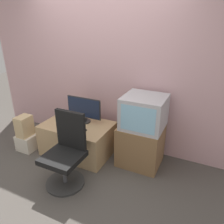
% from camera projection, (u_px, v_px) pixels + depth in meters
% --- Properties ---
extents(ground_plane, '(12.00, 12.00, 0.00)m').
position_uv_depth(ground_plane, '(58.00, 185.00, 2.86)').
color(ground_plane, '#4C4742').
extents(wall_back, '(4.40, 0.05, 2.60)m').
position_uv_depth(wall_back, '(103.00, 67.00, 3.44)').
color(wall_back, '#CC9EA3').
rests_on(wall_back, ground_plane).
extents(desk, '(1.06, 0.70, 0.50)m').
position_uv_depth(desk, '(78.00, 138.00, 3.47)').
color(desk, tan).
rests_on(desk, ground_plane).
extents(side_stand, '(0.61, 0.53, 0.60)m').
position_uv_depth(side_stand, '(140.00, 145.00, 3.20)').
color(side_stand, olive).
rests_on(side_stand, ground_plane).
extents(main_monitor, '(0.58, 0.20, 0.40)m').
position_uv_depth(main_monitor, '(84.00, 110.00, 3.37)').
color(main_monitor, '#2D2D2D').
rests_on(main_monitor, desk).
extents(keyboard, '(0.30, 0.13, 0.01)m').
position_uv_depth(keyboard, '(73.00, 128.00, 3.25)').
color(keyboard, '#2D2D2D').
rests_on(keyboard, desk).
extents(mouse, '(0.06, 0.03, 0.03)m').
position_uv_depth(mouse, '(85.00, 130.00, 3.17)').
color(mouse, black).
rests_on(mouse, desk).
extents(crt_tv, '(0.57, 0.54, 0.45)m').
position_uv_depth(crt_tv, '(144.00, 112.00, 2.99)').
color(crt_tv, '#B7B7BC').
rests_on(crt_tv, side_stand).
extents(office_chair, '(0.51, 0.51, 0.96)m').
position_uv_depth(office_chair, '(66.00, 155.00, 2.78)').
color(office_chair, '#333333').
rests_on(office_chair, ground_plane).
extents(cardboard_box_lower, '(0.29, 0.26, 0.26)m').
position_uv_depth(cardboard_box_lower, '(27.00, 142.00, 3.60)').
color(cardboard_box_lower, beige).
rests_on(cardboard_box_lower, ground_plane).
extents(cardboard_box_upper, '(0.19, 0.24, 0.33)m').
position_uv_depth(cardboard_box_upper, '(24.00, 126.00, 3.48)').
color(cardboard_box_upper, '#D1B27F').
rests_on(cardboard_box_upper, cardboard_box_lower).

